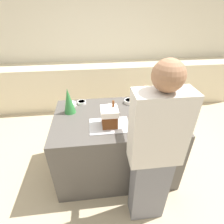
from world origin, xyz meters
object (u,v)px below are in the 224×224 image
at_px(candy_bowl_center_rear, 82,102).
at_px(mug, 149,130).
at_px(person, 154,154).
at_px(candy_bowl_near_tray_right, 129,101).
at_px(candy_bowl_behind_tray, 140,106).
at_px(candy_bowl_near_tray_left, 72,104).
at_px(gingerbread_house, 109,117).
at_px(candy_bowl_far_left, 162,106).
at_px(baking_tray, 109,125).
at_px(decorative_tree, 69,101).
at_px(candy_bowl_beside_tree, 110,107).
at_px(candy_bowl_far_right, 151,112).
at_px(cookbook, 157,101).

xyz_separation_m(candy_bowl_center_rear, mug, (0.71, -0.73, 0.03)).
height_order(candy_bowl_center_rear, person, person).
height_order(candy_bowl_near_tray_right, candy_bowl_behind_tray, same).
relative_size(candy_bowl_near_tray_left, person, 0.07).
height_order(gingerbread_house, person, person).
bearing_deg(candy_bowl_far_left, candy_bowl_center_rear, 166.58).
bearing_deg(gingerbread_house, baking_tray, -146.15).
bearing_deg(baking_tray, candy_bowl_near_tray_right, 56.18).
bearing_deg(mug, candy_bowl_behind_tray, 84.36).
relative_size(decorative_tree, candy_bowl_beside_tree, 2.91).
bearing_deg(decorative_tree, candy_bowl_near_tray_right, 10.33).
bearing_deg(candy_bowl_near_tray_left, person, -50.98).
bearing_deg(baking_tray, mug, -25.72).
distance_m(candy_bowl_behind_tray, candy_bowl_far_left, 0.28).
distance_m(decorative_tree, candy_bowl_beside_tree, 0.53).
relative_size(baking_tray, candy_bowl_near_tray_left, 3.52).
xyz_separation_m(candy_bowl_center_rear, candy_bowl_far_right, (0.85, -0.37, 0.01)).
distance_m(baking_tray, candy_bowl_far_right, 0.56).
bearing_deg(baking_tray, candy_bowl_beside_tree, 82.33).
bearing_deg(candy_bowl_beside_tree, cookbook, 8.01).
distance_m(baking_tray, candy_bowl_center_rear, 0.63).
bearing_deg(gingerbread_house, mug, -25.76).
bearing_deg(candy_bowl_near_tray_left, candy_bowl_far_left, -9.79).
relative_size(candy_bowl_beside_tree, person, 0.06).
height_order(baking_tray, candy_bowl_far_left, candy_bowl_far_left).
height_order(gingerbread_house, candy_bowl_center_rear, gingerbread_house).
height_order(candy_bowl_near_tray_left, mug, mug).
bearing_deg(gingerbread_house, candy_bowl_far_right, 17.95).
bearing_deg(person, candy_bowl_center_rear, 122.92).
height_order(decorative_tree, candy_bowl_far_left, decorative_tree).
xyz_separation_m(baking_tray, mug, (0.39, -0.19, 0.04)).
bearing_deg(gingerbread_house, candy_bowl_beside_tree, 82.37).
bearing_deg(baking_tray, candy_bowl_center_rear, 120.52).
distance_m(candy_bowl_near_tray_right, candy_bowl_center_rear, 0.65).
height_order(candy_bowl_behind_tray, person, person).
bearing_deg(person, candy_bowl_near_tray_left, 129.02).
relative_size(candy_bowl_near_tray_right, person, 0.08).
bearing_deg(decorative_tree, candy_bowl_behind_tray, 0.40).
relative_size(candy_bowl_near_tray_right, cookbook, 0.66).
height_order(candy_bowl_center_rear, candy_bowl_far_left, candy_bowl_far_left).
xyz_separation_m(candy_bowl_beside_tree, candy_bowl_far_right, (0.48, -0.21, 0.01)).
xyz_separation_m(candy_bowl_center_rear, cookbook, (1.04, -0.07, -0.01)).
relative_size(candy_bowl_center_rear, person, 0.06).
height_order(candy_bowl_near_tray_left, candy_bowl_center_rear, candy_bowl_near_tray_left).
xyz_separation_m(candy_bowl_near_tray_right, person, (0.03, -0.98, -0.01)).
bearing_deg(baking_tray, person, -54.57).
distance_m(candy_bowl_near_tray_left, candy_bowl_center_rear, 0.14).
relative_size(candy_bowl_near_tray_left, candy_bowl_beside_tree, 1.14).
distance_m(gingerbread_house, person, 0.62).
height_order(gingerbread_house, candy_bowl_far_right, gingerbread_house).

